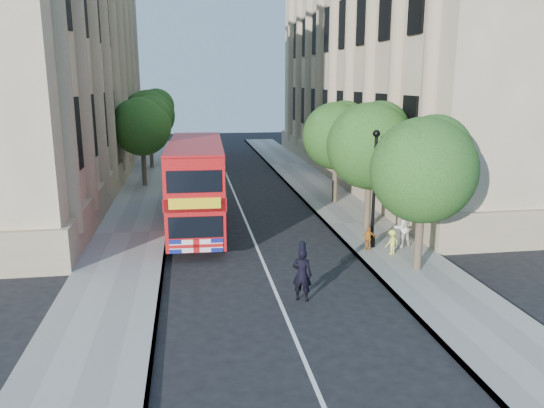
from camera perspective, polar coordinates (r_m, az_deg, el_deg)
name	(u,v)px	position (r m, az deg, el deg)	size (l,w,h in m)	color
ground	(285,314)	(17.38, 1.40, -11.75)	(120.00, 120.00, 0.00)	black
pavement_right	(359,224)	(27.87, 9.38, -2.09)	(3.50, 80.00, 0.12)	gray
pavement_left	(132,233)	(26.66, -14.84, -3.07)	(3.50, 80.00, 0.12)	gray
building_right	(408,57)	(42.89, 14.42, 15.04)	(12.00, 38.00, 18.00)	tan
building_left	(23,55)	(41.01, -25.25, 14.33)	(12.00, 38.00, 18.00)	tan
tree_right_near	(424,164)	(20.70, 16.07, 4.13)	(4.00, 4.00, 6.08)	#473828
tree_right_mid	(371,141)	(26.18, 10.59, 6.66)	(4.20, 4.20, 6.37)	#473828
tree_right_far	(337,132)	(31.88, 6.99, 7.68)	(4.00, 4.00, 6.15)	#473828
tree_left_far	(142,123)	(37.76, -13.78, 8.45)	(4.00, 4.00, 6.30)	#473828
tree_left_back	(150,112)	(45.70, -13.01, 9.59)	(4.20, 4.20, 6.65)	#473828
lamp_post	(374,194)	(23.39, 10.90, 1.07)	(0.32, 0.32, 5.16)	black
double_decker_bus	(197,184)	(26.00, -8.10, 2.16)	(2.83, 9.51, 4.35)	#AF0C0E
box_van	(191,184)	(31.58, -8.67, 2.11)	(2.17, 4.85, 2.72)	black
police_constable	(302,275)	(18.06, 3.25, -7.59)	(0.67, 0.44, 1.85)	black
woman_pedestrian	(402,228)	(24.02, 13.80, -2.49)	(0.85, 0.66, 1.74)	silver
child_a	(368,238)	(23.36, 10.32, -3.64)	(0.62, 0.26, 1.05)	orange
child_b	(392,242)	(22.99, 12.78, -4.01)	(0.69, 0.40, 1.07)	#F0F152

